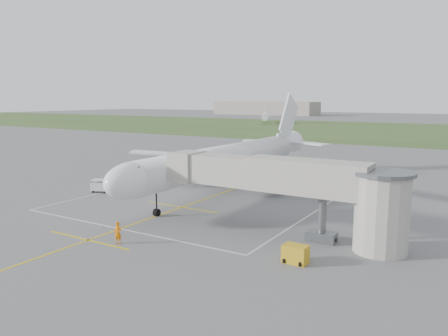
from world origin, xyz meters
The scene contains 11 objects.
ground centered at (0.00, 0.00, 0.00)m, with size 700.00×700.00×0.00m, color #59595B.
grass_strip centered at (0.00, 130.00, 0.01)m, with size 700.00×120.00×0.02m, color #384E22.
apron_markings centered at (0.00, -5.82, 0.01)m, with size 28.20×60.00×0.01m.
airliner centered at (0.00, 0.75, 4.39)m, with size 38.93×46.75×13.52m.
jet_bridge centered at (15.72, -13.50, 4.74)m, with size 23.40×5.00×7.20m.
gpu_unit centered at (17.96, -19.47, 0.70)m, with size 1.92×1.39×1.42m.
baggage_cart centered at (-14.28, -9.00, 0.89)m, with size 2.85×2.24×1.74m.
ramp_worker_nose centered at (3.01, -23.29, 0.98)m, with size 0.72×0.47×1.96m, color orange.
ramp_worker_wing centered at (-7.94, 2.12, 0.80)m, with size 0.78×0.60×1.60m, color #EF3407.
distant_hangars centered at (-16.15, 265.19, 5.17)m, with size 345.00×49.00×12.00m.
distant_aircraft centered at (0.93, 163.12, 3.59)m, with size 160.24×47.54×8.85m.
Camera 1 is at (29.93, -49.78, 12.56)m, focal length 35.00 mm.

